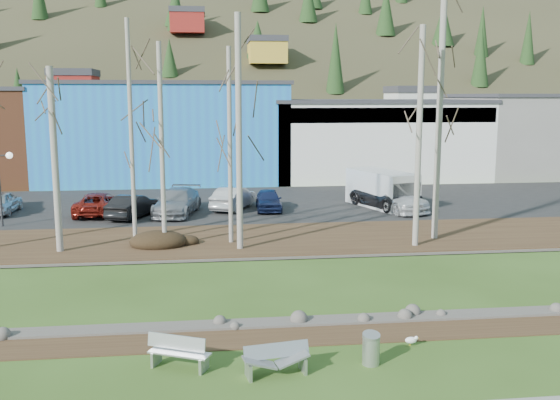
{
  "coord_description": "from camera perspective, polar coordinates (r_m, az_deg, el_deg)",
  "views": [
    {
      "loc": [
        -2.68,
        -15.53,
        7.12
      ],
      "look_at": [
        0.6,
        11.89,
        2.5
      ],
      "focal_mm": 40.0,
      "sensor_mm": 36.0,
      "label": 1
    }
  ],
  "objects": [
    {
      "name": "car_5",
      "position": [
        38.88,
        -4.28,
        0.18
      ],
      "size": [
        3.12,
        4.5,
        1.41
      ],
      "primitive_type": "imported",
      "rotation": [
        0.0,
        0.0,
        2.71
      ],
      "color": "silver",
      "rests_on": "parking_lot"
    },
    {
      "name": "far_bank_rocks",
      "position": [
        27.89,
        -1.08,
        -5.3
      ],
      "size": [
        80.0,
        0.8,
        0.46
      ],
      "primitive_type": null,
      "color": "#47423D",
      "rests_on": "ground"
    },
    {
      "name": "birch_5",
      "position": [
        29.55,
        -4.6,
        4.9
      ],
      "size": [
        0.21,
        0.21,
        9.23
      ],
      "color": "#ABA49B",
      "rests_on": "far_bank"
    },
    {
      "name": "birch_4",
      "position": [
        28.22,
        -3.78,
        6.06
      ],
      "size": [
        0.28,
        0.28,
        10.58
      ],
      "color": "#ABA49B",
      "rests_on": "far_bank"
    },
    {
      "name": "building_white",
      "position": [
        56.58,
        8.27,
        5.64
      ],
      "size": [
        18.36,
        12.24,
        6.8
      ],
      "color": "silver",
      "rests_on": "ground"
    },
    {
      "name": "car_6",
      "position": [
        40.12,
        9.43,
        0.42
      ],
      "size": [
        4.15,
        5.83,
        1.48
      ],
      "primitive_type": "imported",
      "rotation": [
        0.0,
        0.0,
        3.5
      ],
      "color": "#28272A",
      "rests_on": "parking_lot"
    },
    {
      "name": "building_blue",
      "position": [
        54.71,
        -10.35,
        6.24
      ],
      "size": [
        20.4,
        12.24,
        8.3
      ],
      "color": "blue",
      "rests_on": "ground"
    },
    {
      "name": "car_3",
      "position": [
        37.59,
        -9.38,
        -0.16
      ],
      "size": [
        3.12,
        5.53,
        1.51
      ],
      "primitive_type": "imported",
      "rotation": [
        0.0,
        0.0,
        -0.2
      ],
      "color": "gray",
      "rests_on": "parking_lot"
    },
    {
      "name": "river",
      "position": [
        23.97,
        -0.09,
        -7.78
      ],
      "size": [
        80.0,
        8.0,
        0.9
      ],
      "primitive_type": null,
      "color": "black",
      "rests_on": "ground"
    },
    {
      "name": "car_2",
      "position": [
        38.59,
        -16.26,
        -0.31
      ],
      "size": [
        2.49,
        4.89,
        1.32
      ],
      "primitive_type": "imported",
      "rotation": [
        0.0,
        0.0,
        3.08
      ],
      "color": "maroon",
      "rests_on": "parking_lot"
    },
    {
      "name": "birch_6",
      "position": [
        31.24,
        14.36,
        7.3
      ],
      "size": [
        0.31,
        0.31,
        11.87
      ],
      "color": "#ABA49B",
      "rests_on": "far_bank"
    },
    {
      "name": "litter_bin",
      "position": [
        17.33,
        8.32,
        -13.43
      ],
      "size": [
        0.49,
        0.49,
        0.8
      ],
      "primitive_type": "cylinder",
      "rotation": [
        0.0,
        0.0,
        0.07
      ],
      "color": "#B7BABD",
      "rests_on": "ground"
    },
    {
      "name": "bench_damaged",
      "position": [
        16.62,
        -0.36,
        -14.39
      ],
      "size": [
        1.8,
        0.84,
        0.77
      ],
      "rotation": [
        0.0,
        0.0,
        0.17
      ],
      "color": "#B7BABD",
      "rests_on": "ground"
    },
    {
      "name": "birch_3",
      "position": [
        29.08,
        -10.75,
        4.83
      ],
      "size": [
        0.22,
        0.22,
        9.37
      ],
      "color": "#ABA49B",
      "rests_on": "far_bank"
    },
    {
      "name": "seagull",
      "position": [
        18.81,
        11.93,
        -12.41
      ],
      "size": [
        0.41,
        0.21,
        0.3
      ],
      "rotation": [
        0.0,
        0.0,
        -0.39
      ],
      "color": "gold",
      "rests_on": "ground"
    },
    {
      "name": "dirt_strip",
      "position": [
        19.2,
        1.74,
        -12.23
      ],
      "size": [
        80.0,
        1.8,
        0.03
      ],
      "primitive_type": "cube",
      "color": "#382616",
      "rests_on": "ground"
    },
    {
      "name": "car_7",
      "position": [
        39.06,
        10.44,
        0.2
      ],
      "size": [
        3.63,
        5.75,
        1.55
      ],
      "primitive_type": "imported",
      "rotation": [
        0.0,
        0.0,
        0.29
      ],
      "color": "silver",
      "rests_on": "parking_lot"
    },
    {
      "name": "birch_7",
      "position": [
        29.5,
        12.58,
        5.56
      ],
      "size": [
        0.27,
        0.27,
        10.12
      ],
      "color": "#ABA49B",
      "rests_on": "far_bank"
    },
    {
      "name": "near_bank_rocks",
      "position": [
        20.13,
        1.31,
        -11.23
      ],
      "size": [
        80.0,
        0.8,
        0.5
      ],
      "primitive_type": null,
      "color": "#47423D",
      "rests_on": "ground"
    },
    {
      "name": "birch_2",
      "position": [
        29.49,
        -19.89,
        3.4
      ],
      "size": [
        0.3,
        0.3,
        8.25
      ],
      "color": "#ABA49B",
      "rests_on": "far_bank"
    },
    {
      "name": "ground",
      "position": [
        17.3,
        2.81,
        -14.83
      ],
      "size": [
        200.0,
        200.0,
        0.0
      ],
      "primitive_type": "plane",
      "color": "#2F4817",
      "rests_on": "ground"
    },
    {
      "name": "car_4",
      "position": [
        38.46,
        -1.05,
        0.02
      ],
      "size": [
        1.69,
        3.84,
        1.29
      ],
      "primitive_type": "imported",
      "rotation": [
        0.0,
        0.0,
        -0.05
      ],
      "color": "navy",
      "rests_on": "parking_lot"
    },
    {
      "name": "birch_1",
      "position": [
        29.87,
        -13.45,
        5.89
      ],
      "size": [
        0.2,
        0.2,
        10.45
      ],
      "color": "#ABA49B",
      "rests_on": "far_bank"
    },
    {
      "name": "dirt_mound",
      "position": [
        29.94,
        -11.09,
        -3.63
      ],
      "size": [
        2.68,
        1.89,
        0.53
      ],
      "primitive_type": "ellipsoid",
      "color": "black",
      "rests_on": "far_bank"
    },
    {
      "name": "far_bank",
      "position": [
        30.96,
        -1.68,
        -3.66
      ],
      "size": [
        80.0,
        7.0,
        0.15
      ],
      "primitive_type": "cube",
      "color": "#382616",
      "rests_on": "ground"
    },
    {
      "name": "bench_intact",
      "position": [
        17.2,
        -9.25,
        -13.57
      ],
      "size": [
        1.73,
        1.14,
        0.84
      ],
      "rotation": [
        0.0,
        0.0,
        -0.43
      ],
      "color": "#B7BABD",
      "rests_on": "ground"
    },
    {
      "name": "building_grey",
      "position": [
        62.67,
        22.62,
        5.61
      ],
      "size": [
        14.28,
        12.24,
        7.3
      ],
      "color": "gray",
      "rests_on": "ground"
    },
    {
      "name": "car_1",
      "position": [
        37.09,
        -13.34,
        -0.55
      ],
      "size": [
        2.81,
        4.35,
        1.35
      ],
      "primitive_type": "imported",
      "rotation": [
        0.0,
        0.0,
        2.78
      ],
      "color": "black",
      "rests_on": "parking_lot"
    },
    {
      "name": "car_0",
      "position": [
        40.92,
        -24.14,
        -0.17
      ],
      "size": [
        1.66,
        4.08,
        1.39
      ],
      "primitive_type": "imported",
      "rotation": [
        0.0,
        0.0,
        3.15
      ],
      "color": "silver",
      "rests_on": "parking_lot"
    },
    {
      "name": "parking_lot",
      "position": [
        41.23,
        -2.99,
        -0.36
      ],
      "size": [
        80.0,
        14.0,
        0.14
      ],
      "primitive_type": "cube",
      "color": "black",
      "rests_on": "ground"
    },
    {
      "name": "van_white",
      "position": [
        40.03,
        9.47,
        0.97
      ],
      "size": [
        3.75,
        5.61,
        2.27
      ],
      "rotation": [
        0.0,
        0.0,
        0.34
      ],
      "color": "white",
      "rests_on": "parking_lot"
    },
    {
      "name": "hillside",
      "position": [
        100.11,
        -5.45,
        15.41
      ],
      "size": [
        160.0,
        72.0,
        35.0
      ],
      "primitive_type": null,
      "color": "#2E2C1B",
      "rests_on": "ground"
    }
  ]
}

